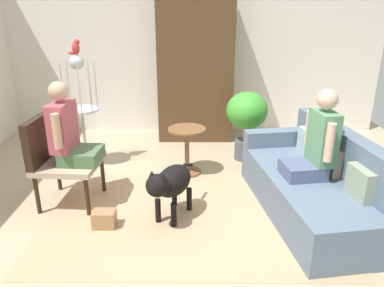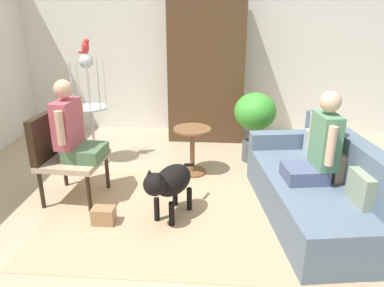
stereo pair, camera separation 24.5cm
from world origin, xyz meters
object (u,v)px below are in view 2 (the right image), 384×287
at_px(person_on_armchair, 73,129).
at_px(armoire_cabinet, 206,70).
at_px(armchair, 61,150).
at_px(round_end_table, 192,148).
at_px(bird_cage_stand, 90,106).
at_px(parrot, 85,46).
at_px(dog, 170,182).
at_px(potted_plant, 255,117).
at_px(person_on_couch, 319,146).
at_px(handbag, 104,216).
at_px(couch, 317,188).

relative_size(person_on_armchair, armoire_cabinet, 0.39).
bearing_deg(armchair, round_end_table, 28.42).
distance_m(bird_cage_stand, parrot, 0.75).
relative_size(dog, potted_plant, 0.81).
height_order(person_on_couch, handbag, person_on_couch).
height_order(dog, potted_plant, potted_plant).
distance_m(person_on_couch, round_end_table, 1.65).
height_order(person_on_couch, armoire_cabinet, armoire_cabinet).
relative_size(person_on_couch, handbag, 4.04).
bearing_deg(round_end_table, bird_cage_stand, 169.42).
distance_m(person_on_couch, potted_plant, 1.52).
distance_m(person_on_armchair, armoire_cabinet, 2.54).
bearing_deg(person_on_couch, person_on_armchair, 175.20).
xyz_separation_m(armchair, armoire_cabinet, (1.47, 2.15, 0.53)).
relative_size(person_on_armchair, bird_cage_stand, 0.58).
xyz_separation_m(round_end_table, bird_cage_stand, (-1.35, 0.25, 0.45)).
bearing_deg(person_on_armchair, armchair, 176.16).
xyz_separation_m(person_on_couch, parrot, (-2.62, 1.21, 0.78)).
distance_m(armchair, handbag, 0.91).
distance_m(round_end_table, parrot, 1.82).
bearing_deg(couch, dog, -173.44).
bearing_deg(armoire_cabinet, parrot, -141.27).
bearing_deg(potted_plant, armchair, -150.61).
height_order(armchair, person_on_armchair, person_on_armchair).
distance_m(round_end_table, armoire_cabinet, 1.60).
height_order(potted_plant, handbag, potted_plant).
height_order(couch, person_on_couch, person_on_couch).
distance_m(armchair, dog, 1.28).
distance_m(round_end_table, potted_plant, 0.97).
bearing_deg(armoire_cabinet, dog, -95.59).
distance_m(person_on_couch, handbag, 2.19).
height_order(parrot, handbag, parrot).
xyz_separation_m(person_on_couch, bird_cage_stand, (-2.63, 1.21, 0.02)).
height_order(round_end_table, handbag, round_end_table).
bearing_deg(parrot, potted_plant, 6.06).
bearing_deg(couch, handbag, -171.23).
relative_size(person_on_armchair, round_end_table, 1.41).
relative_size(person_on_couch, round_end_table, 1.46).
distance_m(person_on_armchair, round_end_table, 1.48).
height_order(armchair, person_on_couch, person_on_couch).
bearing_deg(person_on_armchair, handbag, -49.73).
bearing_deg(handbag, bird_cage_stand, 111.02).
bearing_deg(person_on_armchair, bird_cage_stand, 98.81).
bearing_deg(armchair, person_on_armchair, -3.84).
bearing_deg(dog, handbag, -166.29).
bearing_deg(person_on_couch, potted_plant, 108.61).
relative_size(bird_cage_stand, handbag, 6.70).
xyz_separation_m(couch, round_end_table, (-1.32, 0.92, 0.04)).
height_order(couch, potted_plant, potted_plant).
relative_size(person_on_couch, bird_cage_stand, 0.60).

